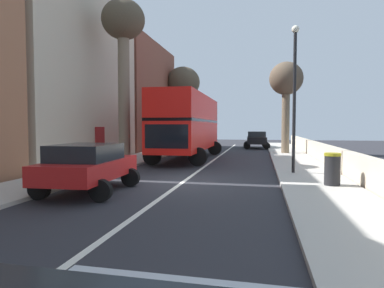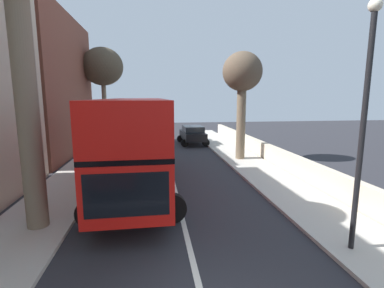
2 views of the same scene
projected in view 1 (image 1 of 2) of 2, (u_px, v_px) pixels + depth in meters
ground_plane at (183, 182)px, 12.90m from camera, size 84.00×84.00×0.00m
road_centre_line at (183, 182)px, 12.90m from camera, size 0.16×54.00×0.01m
sidewalk_left at (67, 177)px, 13.88m from camera, size 2.60×60.00×0.12m
sidewalk_right at (318, 185)px, 11.92m from camera, size 2.60×60.00×0.12m
boundary_wall_right at (366, 172)px, 11.59m from camera, size 0.36×54.00×1.11m
double_decker_bus at (188, 123)px, 21.75m from camera, size 3.64×10.83×4.06m
parked_car_black_right_0 at (256, 139)px, 32.52m from camera, size 2.57×4.15×1.64m
parked_car_red_left_3 at (88, 165)px, 10.75m from camera, size 2.64×4.09×1.57m
street_tree_left_0 at (183, 83)px, 35.48m from camera, size 3.52×3.52×8.27m
street_tree_right_1 at (286, 83)px, 25.31m from camera, size 2.50×2.50×6.85m
street_tree_left_4 at (123, 34)px, 18.58m from camera, size 2.38×2.38×8.99m
lamppost_right at (295, 87)px, 14.47m from camera, size 0.32×0.32×6.31m
litter_bin_right at (332, 169)px, 11.47m from camera, size 0.55×0.55×1.11m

